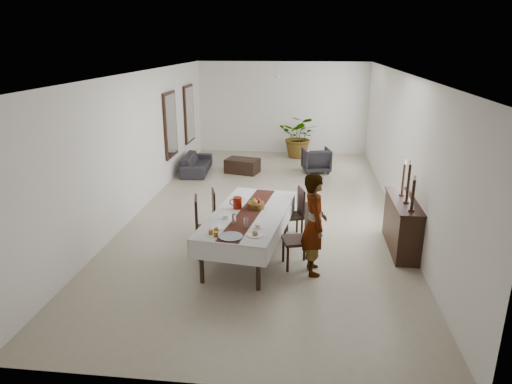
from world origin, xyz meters
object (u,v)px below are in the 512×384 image
Objects in this scene: red_pitcher at (237,203)px; sofa at (197,163)px; woman at (314,224)px; sideboard_body at (402,225)px; dining_table_top at (249,215)px.

sofa is (-2.09, 5.31, -0.68)m from red_pitcher.
woman is at bearing -154.31° from sofa.
sideboard_body is 7.21m from sofa.
dining_table_top is 6.01m from sofa.
sideboard_body is (1.70, 1.14, -0.41)m from woman.
red_pitcher is at bearing -173.51° from sideboard_body.
sideboard_body is (2.89, 0.56, -0.31)m from dining_table_top.
red_pitcher is 0.12× the size of sofa.
red_pitcher reaches higher than sofa.
sideboard_body is 0.88× the size of sofa.
sofa is at bearing 111.51° from red_pitcher.
sofa is (-2.34, 5.51, -0.53)m from dining_table_top.
dining_table_top is 1.63× the size of sideboard_body.
dining_table_top is 2.96m from sideboard_body.
dining_table_top is at bearing -169.07° from sideboard_body.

